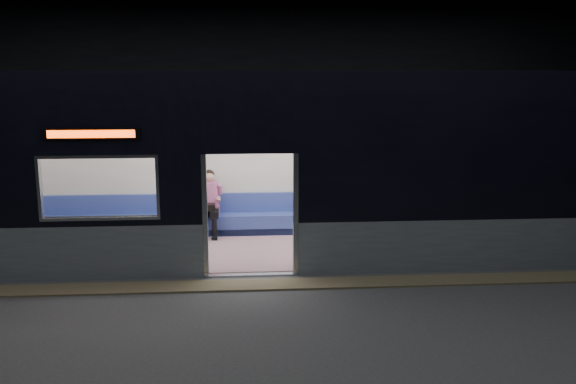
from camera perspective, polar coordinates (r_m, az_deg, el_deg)
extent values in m
cube|color=#47494C|center=(9.27, -3.36, -9.95)|extent=(24.00, 14.00, 0.01)
cube|color=black|center=(15.65, -3.86, 8.15)|extent=(24.00, 0.04, 5.00)
cube|color=black|center=(1.87, -0.94, -15.82)|extent=(24.00, 0.04, 5.00)
cube|color=#8C7F59|center=(9.78, -3.41, -8.68)|extent=(22.80, 0.50, 0.03)
cube|color=#8C99A7|center=(11.27, 22.09, -4.48)|extent=(8.30, 0.12, 0.90)
cube|color=black|center=(10.97, 22.70, 3.60)|extent=(8.30, 0.12, 2.30)
cube|color=black|center=(9.73, -3.63, 6.98)|extent=(1.40, 0.12, 1.15)
cube|color=#B7BABC|center=(10.00, -7.77, -2.27)|extent=(0.08, 0.14, 2.05)
cube|color=#B7BABC|center=(10.01, 0.72, -2.15)|extent=(0.08, 0.14, 2.05)
cube|color=black|center=(9.96, -17.92, 5.20)|extent=(1.50, 0.04, 0.18)
cube|color=#FF440A|center=(9.95, -17.93, 5.20)|extent=(1.34, 0.03, 0.12)
cube|color=beige|center=(12.71, -3.71, 3.34)|extent=(18.00, 0.12, 3.20)
cube|color=black|center=(11.15, -3.76, 10.87)|extent=(18.00, 3.00, 0.15)
cube|color=gray|center=(11.63, -3.55, -5.38)|extent=(17.76, 2.76, 0.04)
cube|color=beige|center=(11.19, -3.69, 6.13)|extent=(17.76, 2.76, 0.10)
cube|color=#30458D|center=(12.65, -3.62, -2.95)|extent=(11.00, 0.48, 0.41)
cube|color=#30458D|center=(12.75, -3.65, -0.97)|extent=(11.00, 0.10, 0.40)
cube|color=#7D5B5F|center=(11.00, -21.04, -5.89)|extent=(4.40, 0.48, 0.41)
cube|color=#7D5B5F|center=(11.06, 13.95, -5.37)|extent=(4.40, 0.48, 0.41)
cylinder|color=silver|center=(10.29, -8.85, -1.09)|extent=(0.04, 0.04, 2.26)
cylinder|color=silver|center=(12.50, -8.03, 1.12)|extent=(0.04, 0.04, 2.26)
cylinder|color=silver|center=(10.30, 1.74, -0.94)|extent=(0.04, 0.04, 2.26)
cylinder|color=silver|center=(12.51, 0.68, 1.25)|extent=(0.04, 0.04, 2.26)
cylinder|color=silver|center=(12.31, -3.72, 4.73)|extent=(11.00, 0.03, 0.03)
cube|color=black|center=(12.40, -7.81, -1.98)|extent=(0.16, 0.45, 0.15)
cube|color=black|center=(12.39, -6.88, -1.97)|extent=(0.16, 0.45, 0.15)
cylinder|color=black|center=(12.27, -7.84, -3.44)|extent=(0.11, 0.11, 0.43)
cylinder|color=black|center=(12.26, -6.90, -3.43)|extent=(0.11, 0.11, 0.43)
cube|color=#BF6295|center=(12.57, -7.31, -1.70)|extent=(0.38, 0.21, 0.19)
cylinder|color=#BF6295|center=(12.53, -7.34, -0.17)|extent=(0.40, 0.40, 0.50)
sphere|color=tan|center=(12.45, -7.38, 1.41)|extent=(0.20, 0.20, 0.20)
sphere|color=black|center=(12.48, -7.38, 1.61)|extent=(0.21, 0.21, 0.21)
cube|color=black|center=(12.29, -7.44, -1.41)|extent=(0.31, 0.29, 0.13)
cube|color=white|center=(13.10, 11.16, 2.89)|extent=(1.03, 0.03, 0.67)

